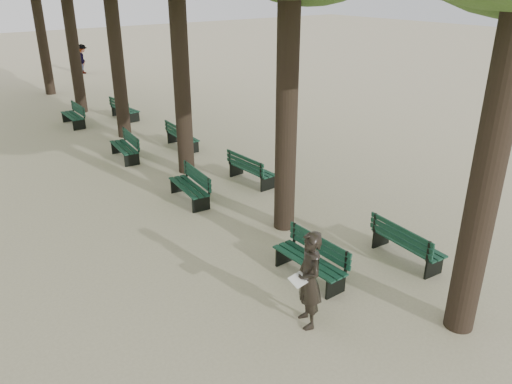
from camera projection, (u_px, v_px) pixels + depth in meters
ground at (323, 303)px, 9.84m from camera, size 120.00×120.00×0.00m
bench_left_0 at (309, 267)px, 10.55m from camera, size 0.58×1.80×0.92m
bench_left_1 at (189, 192)px, 14.23m from camera, size 0.77×1.85×0.92m
bench_left_2 at (125, 152)px, 17.53m from camera, size 0.77×1.85×0.92m
bench_left_3 at (73, 119)px, 21.51m from camera, size 0.62×1.82×0.92m
bench_right_0 at (406, 249)px, 11.24m from camera, size 0.73×1.84×0.92m
bench_right_1 at (252, 174)px, 15.53m from camera, size 0.63×1.82×0.92m
bench_right_2 at (183, 141)px, 18.72m from camera, size 0.68×1.83×0.92m
bench_right_3 at (125, 113)px, 22.57m from camera, size 0.72×1.84×0.92m
man_with_map at (309, 280)px, 8.90m from camera, size 0.75×0.84×1.89m
pedestrian_b at (83, 59)px, 33.03m from camera, size 0.80×1.27×1.89m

